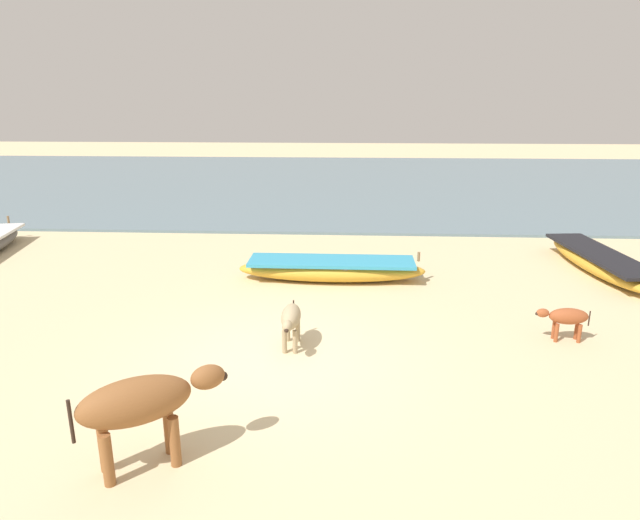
% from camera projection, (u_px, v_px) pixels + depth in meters
% --- Properties ---
extents(ground, '(80.00, 80.00, 0.00)m').
position_uv_depth(ground, '(276.00, 361.00, 8.42)').
color(ground, beige).
extents(sea_water, '(60.00, 20.00, 0.08)m').
position_uv_depth(sea_water, '(326.00, 182.00, 25.58)').
color(sea_water, slate).
rests_on(sea_water, ground).
extents(fishing_boat_0, '(4.08, 0.97, 0.67)m').
position_uv_depth(fishing_boat_0, '(332.00, 269.00, 12.04)').
color(fishing_boat_0, gold).
rests_on(fishing_boat_0, ground).
extents(fishing_boat_4, '(1.33, 4.20, 0.66)m').
position_uv_depth(fishing_boat_4, '(599.00, 261.00, 12.60)').
color(fishing_boat_4, gold).
rests_on(fishing_boat_4, ground).
extents(cow_adult_brown, '(1.54, 1.11, 1.07)m').
position_uv_depth(cow_adult_brown, '(141.00, 404.00, 5.83)').
color(cow_adult_brown, brown).
rests_on(cow_adult_brown, ground).
extents(calf_near_rust, '(0.88, 0.27, 0.57)m').
position_uv_depth(calf_near_rust, '(566.00, 317.00, 9.02)').
color(calf_near_rust, '#9E4C28').
rests_on(calf_near_rust, ground).
extents(calf_far_dun, '(0.31, 1.07, 0.69)m').
position_uv_depth(calf_far_dun, '(291.00, 319.00, 8.73)').
color(calf_far_dun, tan).
rests_on(calf_far_dun, ground).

